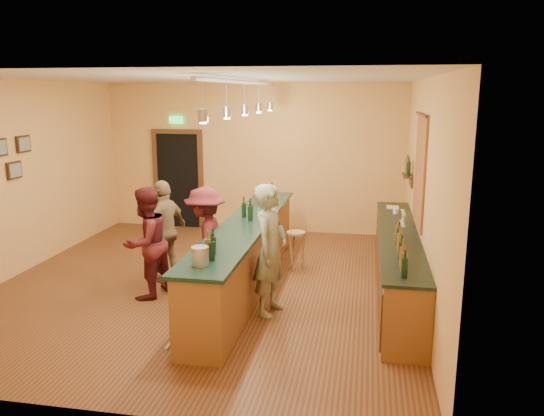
% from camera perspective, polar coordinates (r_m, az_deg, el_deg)
% --- Properties ---
extents(floor, '(7.00, 7.00, 0.00)m').
position_cam_1_polar(floor, '(8.61, -7.07, -8.13)').
color(floor, '#5A2919').
rests_on(floor, ground).
extents(ceiling, '(6.50, 7.00, 0.02)m').
position_cam_1_polar(ceiling, '(8.07, -7.68, 13.68)').
color(ceiling, silver).
rests_on(ceiling, wall_back).
extents(wall_back, '(6.50, 0.02, 3.20)m').
position_cam_1_polar(wall_back, '(11.53, -2.08, 5.41)').
color(wall_back, '#DFA553').
rests_on(wall_back, floor).
extents(wall_front, '(6.50, 0.02, 3.20)m').
position_cam_1_polar(wall_front, '(5.05, -19.47, -4.49)').
color(wall_front, '#DFA553').
rests_on(wall_front, floor).
extents(wall_left, '(0.02, 7.00, 3.20)m').
position_cam_1_polar(wall_left, '(9.68, -26.05, 2.79)').
color(wall_left, '#DFA553').
rests_on(wall_left, floor).
extents(wall_right, '(0.02, 7.00, 3.20)m').
position_cam_1_polar(wall_right, '(7.84, 15.91, 1.60)').
color(wall_right, '#DFA553').
rests_on(wall_right, floor).
extents(doorway, '(1.15, 0.09, 2.48)m').
position_cam_1_polar(doorway, '(12.05, -10.02, 3.26)').
color(doorway, black).
rests_on(doorway, wall_back).
extents(tapestry, '(0.03, 1.40, 1.60)m').
position_cam_1_polar(tapestry, '(8.19, 15.62, 3.84)').
color(tapestry, maroon).
rests_on(tapestry, wall_right).
extents(bottle_shelf, '(0.17, 0.55, 0.54)m').
position_cam_1_polar(bottle_shelf, '(9.70, 14.45, 4.07)').
color(bottle_shelf, '#453014').
rests_on(bottle_shelf, wall_right).
extents(back_counter, '(0.60, 4.55, 1.27)m').
position_cam_1_polar(back_counter, '(8.27, 13.39, -5.69)').
color(back_counter, brown).
rests_on(back_counter, floor).
extents(tasting_bar, '(0.74, 5.10, 1.38)m').
position_cam_1_polar(tasting_bar, '(8.24, -2.80, -4.53)').
color(tasting_bar, brown).
rests_on(tasting_bar, floor).
extents(pendant_track, '(0.11, 4.60, 0.50)m').
position_cam_1_polar(pendant_track, '(7.89, -2.97, 12.22)').
color(pendant_track, silver).
rests_on(pendant_track, ceiling).
extents(bartender, '(0.56, 0.74, 1.81)m').
position_cam_1_polar(bartender, '(7.22, -0.15, -4.52)').
color(bartender, gray).
rests_on(bartender, floor).
extents(customer_a, '(0.87, 0.98, 1.66)m').
position_cam_1_polar(customer_a, '(8.02, -13.38, -3.68)').
color(customer_a, '#59191E').
rests_on(customer_a, floor).
extents(customer_b, '(0.68, 1.04, 1.64)m').
position_cam_1_polar(customer_b, '(8.68, -11.43, -2.41)').
color(customer_b, '#997A51').
rests_on(customer_b, floor).
extents(customer_c, '(0.71, 1.11, 1.64)m').
position_cam_1_polar(customer_c, '(8.02, -7.17, -3.51)').
color(customer_c, '#59191E').
rests_on(customer_c, floor).
extents(bar_stool, '(0.33, 0.33, 0.67)m').
position_cam_1_polar(bar_stool, '(9.06, 2.59, -3.46)').
color(bar_stool, olive).
rests_on(bar_stool, floor).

